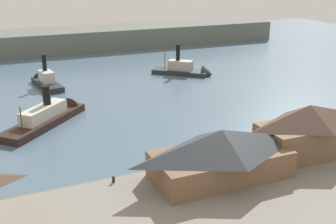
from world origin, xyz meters
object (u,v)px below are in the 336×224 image
ferry_shed_customs_shed (221,153)px  ferry_approaching_east (45,80)px  ferry_shed_east_terminal (308,130)px  mooring_post_east (113,179)px  ferry_approaching_west (52,114)px  ferry_outer_harbor (188,70)px

ferry_shed_customs_shed → ferry_approaching_east: bearing=103.3°
ferry_shed_customs_shed → ferry_shed_east_terminal: 17.40m
ferry_shed_customs_shed → ferry_approaching_east: (-16.13, 68.31, -3.62)m
mooring_post_east → ferry_approaching_west: (-3.54, 33.64, -0.19)m
ferry_approaching_east → ferry_outer_harbor: 42.29m
ferry_outer_harbor → ferry_shed_east_terminal: bearing=-97.8°
ferry_approaching_east → ferry_shed_east_terminal: bearing=-63.5°
ferry_shed_east_terminal → ferry_approaching_east: 75.12m
ferry_approaching_west → mooring_post_east: bearing=-84.0°
mooring_post_east → ferry_approaching_east: (-0.74, 63.64, -0.22)m
mooring_post_east → ferry_approaching_east: bearing=90.7°
mooring_post_east → ferry_approaching_east: 63.65m
ferry_approaching_west → ferry_outer_harbor: (44.82, 25.24, -0.11)m
mooring_post_east → ferry_outer_harbor: size_ratio=0.05×
ferry_shed_east_terminal → ferry_approaching_west: 52.07m
ferry_approaching_east → ferry_approaching_west: bearing=-95.3°
ferry_shed_east_terminal → ferry_approaching_west: (-36.28, 37.11, -4.18)m
ferry_approaching_west → ferry_outer_harbor: ferry_outer_harbor is taller
ferry_shed_east_terminal → mooring_post_east: size_ratio=18.81×
ferry_shed_east_terminal → ferry_approaching_east: ferry_shed_east_terminal is taller
ferry_shed_east_terminal → mooring_post_east: bearing=173.9°
ferry_shed_east_terminal → ferry_approaching_west: ferry_shed_east_terminal is taller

